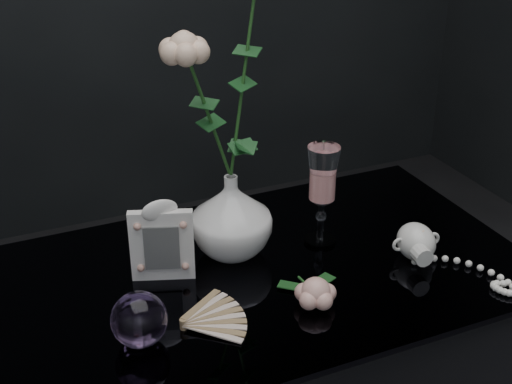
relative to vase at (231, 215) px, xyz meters
name	(u,v)px	position (x,y,z in m)	size (l,w,h in m)	color
vase	(231,215)	(0.00, 0.00, 0.00)	(0.16, 0.16, 0.16)	white
wine_glass	(322,196)	(0.18, -0.03, 0.02)	(0.06, 0.06, 0.21)	white
picture_frame	(162,240)	(-0.15, -0.03, 0.00)	(0.12, 0.09, 0.16)	white
paperweight	(139,320)	(-0.24, -0.19, -0.04)	(0.09, 0.09, 0.09)	#9D72BA
paper_fan	(183,323)	(-0.16, -0.19, -0.07)	(0.21, 0.16, 0.02)	#F1EAC1
loose_rose	(316,292)	(0.07, -0.22, -0.05)	(0.12, 0.16, 0.05)	#F5AD9E
pearl_jar	(416,240)	(0.32, -0.16, -0.05)	(0.24, 0.25, 0.07)	white
roses	(231,67)	(0.01, 0.01, 0.29)	(0.23, 0.13, 0.46)	#FFC5A3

